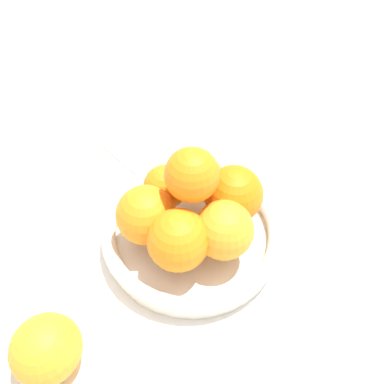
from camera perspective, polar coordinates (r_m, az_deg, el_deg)
ground_plane at (r=0.58m, az=0.00°, el=-7.35°), size 4.00×4.00×0.00m
fruit_bowl at (r=0.56m, az=0.00°, el=-6.12°), size 0.26×0.26×0.04m
orange_pile at (r=0.51m, az=0.18°, el=-2.08°), size 0.19×0.20×0.14m
stray_orange at (r=0.48m, az=-21.29°, el=-21.37°), size 0.08×0.08×0.08m
napkin_folded at (r=0.74m, az=-7.59°, el=7.29°), size 0.16×0.16×0.01m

